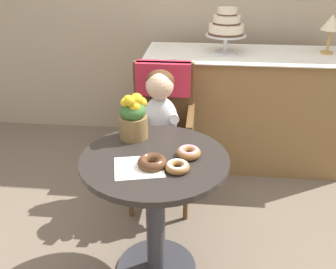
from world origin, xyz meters
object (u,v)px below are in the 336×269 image
Objects in this scene: wicker_chair at (162,112)px; flower_vase at (133,116)px; seated_child at (159,117)px; cafe_table at (155,194)px; donut_front at (189,152)px; tiered_cake_stand at (226,26)px; table_lamp at (332,24)px; donut_side at (151,162)px; donut_mid at (177,166)px.

wicker_chair is 3.87× the size of flower_vase.
wicker_chair is 0.16m from seated_child.
donut_front is at bearing 8.48° from cafe_table.
tiered_cake_stand is at bearing 65.60° from flower_vase.
seated_child reaches higher than donut_front.
table_lamp reaches higher than cafe_table.
table_lamp reaches higher than wicker_chair.
donut_side is (0.04, -0.82, 0.11)m from wicker_chair.
flower_vase reaches higher than wicker_chair.
flower_vase is 0.86× the size of table_lamp.
flower_vase is at bearing 149.03° from donut_front.
donut_mid is 1.47m from tiered_cake_stand.
cafe_table is at bearing -105.63° from tiered_cake_stand.
cafe_table is 0.29m from donut_front.
tiered_cake_stand reaches higher than seated_child.
donut_front is 0.47× the size of flower_vase.
table_lamp reaches higher than seated_child.
cafe_table is at bearing -82.07° from wicker_chair.
table_lamp is at bearing 54.27° from donut_front.
wicker_chair is 1.41m from table_lamp.
tiered_cake_stand is at bearing 75.19° from donut_side.
tiered_cake_stand is (0.36, 1.30, 0.59)m from cafe_table.
donut_side is at bearing -91.73° from cafe_table.
flower_vase is (-0.09, -0.37, 0.16)m from seated_child.
seated_child is 2.55× the size of table_lamp.
wicker_chair is 1.31× the size of seated_child.
donut_front is at bearing 71.53° from donut_mid.
donut_mid is 0.45× the size of flower_vase.
donut_front is (0.21, -0.55, 0.07)m from seated_child.
donut_front is at bearing -30.97° from flower_vase.
cafe_table is at bearing -171.52° from donut_front.
tiered_cake_stand is (0.41, 0.57, 0.46)m from wicker_chair.
donut_front is 0.36m from flower_vase.
wicker_chair is 8.17× the size of donut_front.
flower_vase is (-0.13, 0.29, 0.09)m from donut_side.
cafe_table is 0.99× the size of seated_child.
donut_front reaches higher than donut_mid.
wicker_chair is at bearing -125.73° from tiered_cake_stand.
donut_side is (0.04, -0.66, 0.07)m from seated_child.
donut_mid is at bearing -99.91° from tiered_cake_stand.
cafe_table is at bearing -85.48° from seated_child.
wicker_chair reaches higher than donut_mid.
seated_child is 0.70m from donut_mid.
flower_vase is 1.73m from table_lamp.
wicker_chair is at bearing -151.79° from table_lamp.
donut_mid is (0.16, -0.68, 0.06)m from seated_child.
table_lamp reaches higher than donut_front.
donut_mid is 0.41m from flower_vase.
donut_front is (0.16, 0.02, 0.24)m from cafe_table.
seated_child is at bearing 103.45° from donut_mid.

